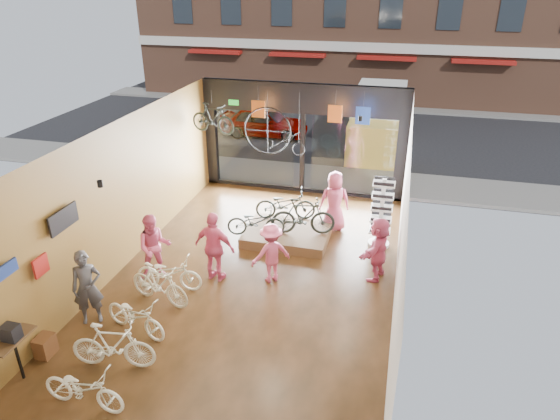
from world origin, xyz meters
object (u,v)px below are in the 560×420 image
(penny_farthing, at_px, (277,133))
(floor_bike_0, at_px, (83,388))
(display_platform, at_px, (287,235))
(display_bike_right, at_px, (285,204))
(floor_bike_3, at_px, (159,284))
(display_bike_mid, at_px, (303,216))
(street_car, at_px, (264,121))
(customer_3, at_px, (271,253))
(customer_5, at_px, (378,249))
(customer_2, at_px, (215,247))
(floor_bike_1, at_px, (113,346))
(box_truck, at_px, (377,123))
(hung_bike, at_px, (213,118))
(customer_4, at_px, (334,201))
(floor_bike_2, at_px, (136,316))
(customer_1, at_px, (154,247))
(display_bike_left, at_px, (256,222))
(customer_0, at_px, (87,288))
(floor_bike_4, at_px, (169,273))
(sunglasses_rack, at_px, (381,213))

(penny_farthing, bearing_deg, floor_bike_0, -97.42)
(display_platform, bearing_deg, display_bike_right, 107.61)
(floor_bike_3, bearing_deg, floor_bike_0, -163.63)
(floor_bike_3, relative_size, display_bike_mid, 0.91)
(street_car, height_order, customer_3, customer_3)
(customer_5, bearing_deg, customer_2, -59.95)
(floor_bike_1, distance_m, display_platform, 6.25)
(box_truck, xyz_separation_m, hung_bike, (-4.72, -6.80, 1.67))
(display_bike_mid, xyz_separation_m, customer_4, (0.72, 1.06, 0.08))
(hung_bike, bearing_deg, floor_bike_0, -160.12)
(customer_5, bearing_deg, hung_bike, -105.75)
(floor_bike_2, xyz_separation_m, customer_1, (-0.58, 2.10, 0.44))
(display_platform, height_order, display_bike_left, display_bike_left)
(floor_bike_0, xyz_separation_m, floor_bike_1, (-0.03, 1.04, 0.08))
(customer_0, height_order, hung_bike, hung_bike)
(display_bike_left, bearing_deg, customer_2, 153.89)
(street_car, bearing_deg, customer_5, -151.11)
(customer_3, xyz_separation_m, customer_5, (2.55, 0.79, 0.05))
(floor_bike_2, distance_m, hung_bike, 7.19)
(floor_bike_1, relative_size, customer_1, 0.97)
(hung_bike, bearing_deg, display_bike_left, -124.20)
(customer_0, bearing_deg, customer_1, 43.13)
(floor_bike_4, bearing_deg, display_bike_left, -32.62)
(floor_bike_1, bearing_deg, customer_2, -22.66)
(street_car, height_order, penny_farthing, penny_farthing)
(floor_bike_2, distance_m, floor_bike_4, 1.71)
(display_bike_right, bearing_deg, customer_1, 131.27)
(customer_2, bearing_deg, customer_3, -159.21)
(customer_1, distance_m, sunglasses_rack, 6.15)
(customer_5, height_order, penny_farthing, penny_farthing)
(display_bike_right, bearing_deg, floor_bike_4, 140.07)
(floor_bike_0, relative_size, customer_2, 0.87)
(customer_5, bearing_deg, display_bike_right, -111.48)
(floor_bike_3, xyz_separation_m, sunglasses_rack, (4.79, 3.99, 0.53))
(customer_2, bearing_deg, floor_bike_0, 89.09)
(floor_bike_4, height_order, customer_4, customer_4)
(box_truck, xyz_separation_m, customer_4, (-0.66, -7.68, -0.34))
(penny_farthing, bearing_deg, customer_5, -45.45)
(display_platform, relative_size, customer_5, 1.43)
(customer_1, bearing_deg, display_platform, 17.03)
(floor_bike_3, xyz_separation_m, display_platform, (2.17, 3.72, -0.34))
(display_bike_mid, height_order, customer_0, customer_0)
(box_truck, relative_size, floor_bike_1, 3.80)
(display_bike_right, bearing_deg, customer_5, -138.99)
(customer_5, bearing_deg, display_bike_left, -89.69)
(display_bike_mid, bearing_deg, floor_bike_1, 144.51)
(floor_bike_4, height_order, customer_1, customer_1)
(box_truck, bearing_deg, customer_2, -105.65)
(customer_2, xyz_separation_m, hung_bike, (-1.60, 4.32, 2.00))
(floor_bike_4, height_order, customer_2, customer_2)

